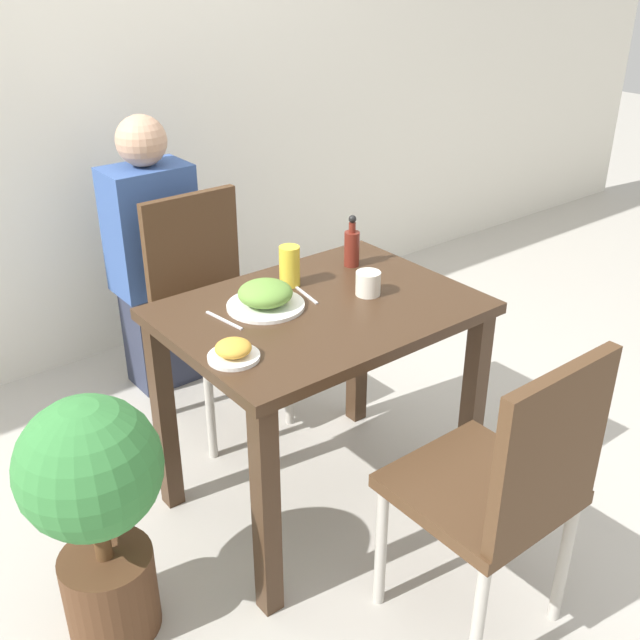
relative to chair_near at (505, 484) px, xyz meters
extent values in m
plane|color=#B7B2A8|center=(-0.02, 0.74, -0.52)|extent=(16.00, 16.00, 0.00)
cube|color=white|center=(-0.02, 2.22, 0.78)|extent=(8.00, 0.05, 2.60)
cube|color=#3D2819|center=(-0.02, 0.74, 0.22)|extent=(0.94, 0.69, 0.04)
cube|color=#3D2819|center=(-0.45, 0.44, -0.16)|extent=(0.06, 0.06, 0.71)
cube|color=#3D2819|center=(0.40, 0.44, -0.16)|extent=(0.06, 0.06, 0.71)
cube|color=#3D2819|center=(-0.45, 1.03, -0.16)|extent=(0.06, 0.06, 0.71)
cube|color=#3D2819|center=(0.40, 1.03, -0.16)|extent=(0.06, 0.06, 0.71)
cube|color=#4C331E|center=(0.00, 0.08, -0.07)|extent=(0.42, 0.42, 0.04)
cube|color=#4C331E|center=(0.00, -0.11, 0.17)|extent=(0.40, 0.04, 0.44)
cylinder|color=#B7B2A8|center=(0.18, 0.26, -0.30)|extent=(0.03, 0.03, 0.43)
cylinder|color=#B7B2A8|center=(-0.18, 0.26, -0.30)|extent=(0.03, 0.03, 0.43)
cylinder|color=#B7B2A8|center=(0.18, -0.10, -0.30)|extent=(0.03, 0.03, 0.43)
cylinder|color=#B7B2A8|center=(-0.18, -0.10, -0.30)|extent=(0.03, 0.03, 0.43)
cube|color=#4C331E|center=(-0.02, 1.35, -0.07)|extent=(0.42, 0.42, 0.04)
cube|color=#4C331E|center=(-0.02, 1.54, 0.17)|extent=(0.40, 0.04, 0.44)
cylinder|color=#B7B2A8|center=(-0.20, 1.17, -0.30)|extent=(0.03, 0.03, 0.43)
cylinder|color=#B7B2A8|center=(0.16, 1.17, -0.30)|extent=(0.03, 0.03, 0.43)
cylinder|color=#B7B2A8|center=(-0.20, 1.53, -0.30)|extent=(0.03, 0.03, 0.43)
cylinder|color=#B7B2A8|center=(0.16, 1.53, -0.30)|extent=(0.03, 0.03, 0.43)
cylinder|color=white|center=(-0.16, 0.83, 0.24)|extent=(0.24, 0.24, 0.01)
ellipsoid|color=olive|center=(-0.16, 0.83, 0.28)|extent=(0.17, 0.17, 0.07)
cylinder|color=white|center=(-0.41, 0.62, 0.24)|extent=(0.14, 0.14, 0.01)
ellipsoid|color=gold|center=(-0.41, 0.62, 0.27)|extent=(0.10, 0.10, 0.04)
cylinder|color=silver|center=(0.15, 0.71, 0.27)|extent=(0.08, 0.08, 0.08)
cylinder|color=gold|center=(0.00, 0.92, 0.30)|extent=(0.07, 0.07, 0.13)
cylinder|color=maroon|center=(0.26, 0.92, 0.29)|extent=(0.05, 0.05, 0.12)
cylinder|color=maroon|center=(0.26, 0.92, 0.37)|extent=(0.02, 0.02, 0.03)
sphere|color=black|center=(0.26, 0.92, 0.40)|extent=(0.03, 0.03, 0.03)
cube|color=silver|center=(-0.31, 0.83, 0.24)|extent=(0.03, 0.16, 0.00)
cube|color=silver|center=(-0.01, 0.83, 0.24)|extent=(0.04, 0.16, 0.00)
cylinder|color=#51331E|center=(-0.83, 0.66, -0.38)|extent=(0.26, 0.26, 0.26)
cylinder|color=brown|center=(-0.83, 0.66, -0.20)|extent=(0.05, 0.05, 0.11)
sphere|color=#387F3D|center=(-0.83, 0.66, 0.05)|extent=(0.38, 0.38, 0.38)
cube|color=#2D3347|center=(-0.07, 1.79, -0.29)|extent=(0.28, 0.20, 0.45)
cube|color=#385699|center=(-0.07, 1.79, 0.19)|extent=(0.34, 0.22, 0.52)
sphere|color=tan|center=(-0.07, 1.79, 0.55)|extent=(0.20, 0.20, 0.20)
camera|label=1|loc=(-1.31, -0.90, 1.24)|focal=42.00mm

